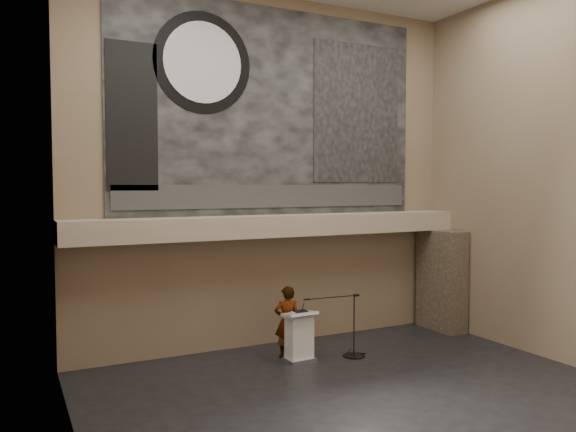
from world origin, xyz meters
TOP-DOWN VIEW (x-y plane):
  - floor at (0.00, 0.00)m, footprint 10.00×10.00m
  - wall_back at (0.00, 4.00)m, footprint 10.00×0.02m
  - wall_front at (0.00, -4.00)m, footprint 10.00×0.02m
  - wall_left at (-5.00, 0.00)m, footprint 0.02×8.00m
  - wall_right at (5.00, 0.00)m, footprint 0.02×8.00m
  - soffit at (0.00, 3.60)m, footprint 10.00×0.80m
  - sprinkler_left at (-1.60, 3.55)m, footprint 0.04×0.04m
  - sprinkler_right at (1.90, 3.55)m, footprint 0.04×0.04m
  - banner at (0.00, 3.97)m, footprint 8.00×0.05m
  - banner_text_strip at (0.00, 3.93)m, footprint 7.76×0.02m
  - banner_clock_rim at (-1.80, 3.93)m, footprint 2.30×0.02m
  - banner_clock_face at (-1.80, 3.91)m, footprint 1.84×0.02m
  - banner_building_print at (2.40, 3.93)m, footprint 2.60×0.02m
  - banner_brick_print at (-3.40, 3.93)m, footprint 1.10×0.02m
  - stone_pier at (4.65, 3.15)m, footprint 0.60×1.40m
  - lectern at (-0.12, 2.42)m, footprint 0.73×0.54m
  - binder at (-0.08, 2.41)m, footprint 0.28×0.23m
  - papers at (-0.18, 2.40)m, footprint 0.23×0.30m
  - speaker_person at (-0.22, 2.82)m, footprint 0.67×0.53m
  - mic_stand at (1.13, 2.17)m, footprint 1.51×0.52m

SIDE VIEW (x-z plane):
  - floor at x=0.00m, z-range 0.00..0.00m
  - mic_stand at x=1.13m, z-range -0.51..0.94m
  - lectern at x=-0.12m, z-range -0.01..1.12m
  - speaker_person at x=-0.22m, z-range 0.00..1.63m
  - papers at x=-0.18m, z-range 1.10..1.10m
  - binder at x=-0.08m, z-range 1.10..1.14m
  - stone_pier at x=4.65m, z-range 0.00..2.70m
  - sprinkler_left at x=-1.60m, z-range 2.64..2.70m
  - sprinkler_right at x=1.90m, z-range 2.64..2.70m
  - soffit at x=0.00m, z-range 2.70..3.20m
  - banner_text_strip at x=0.00m, z-range 3.38..3.93m
  - wall_back at x=0.00m, z-range 0.00..8.50m
  - wall_front at x=0.00m, z-range 0.00..8.50m
  - wall_left at x=-5.00m, z-range 0.00..8.50m
  - wall_right at x=5.00m, z-range 0.00..8.50m
  - banner_brick_print at x=-3.40m, z-range 3.80..7.00m
  - banner at x=0.00m, z-range 3.20..8.20m
  - banner_building_print at x=2.40m, z-range 4.00..7.60m
  - banner_clock_rim at x=-1.80m, z-range 5.55..7.85m
  - banner_clock_face at x=-1.80m, z-range 5.78..7.62m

